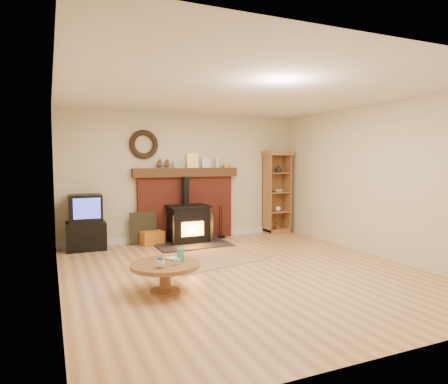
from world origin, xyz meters
name	(u,v)px	position (x,y,z in m)	size (l,w,h in m)	color
ground	(243,272)	(0.00, 0.00, 0.00)	(5.50, 5.50, 0.00)	#AA7346
room_shell	(240,155)	(-0.02, 0.09, 1.72)	(5.02, 5.52, 2.61)	beige
chimney_breast	(186,201)	(0.00, 2.67, 0.80)	(2.20, 0.22, 1.78)	maroon
wood_stove	(189,225)	(-0.08, 2.27, 0.37)	(1.40, 1.00, 1.31)	black
area_rug	(210,258)	(-0.16, 0.94, 0.01)	(1.78, 1.22, 0.01)	brown
tv_unit	(86,223)	(-1.99, 2.47, 0.49)	(0.71, 0.51, 1.02)	black
curio_cabinet	(276,192)	(2.09, 2.55, 0.93)	(0.59, 0.43, 1.85)	brown
firelog_box	(152,238)	(-0.78, 2.40, 0.13)	(0.43, 0.27, 0.27)	gold
leaning_painting	(144,228)	(-0.91, 2.55, 0.31)	(0.52, 0.03, 0.63)	black
fire_tools	(221,233)	(0.73, 2.50, 0.11)	(0.16, 0.16, 0.70)	black
coffee_table	(165,269)	(-1.29, -0.43, 0.30)	(0.86, 0.86, 0.53)	brown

